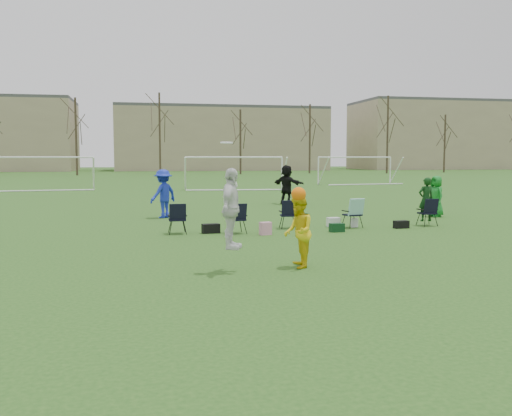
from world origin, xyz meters
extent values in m
plane|color=#214C18|center=(0.00, 0.00, 0.00)|extent=(260.00, 260.00, 0.00)
imported|color=#182BB8|center=(-2.10, 12.58, 0.96)|extent=(1.41, 1.36, 1.93)
imported|color=#157824|center=(8.75, 10.78, 0.83)|extent=(0.62, 0.87, 1.67)
imported|color=black|center=(4.39, 18.01, 1.01)|extent=(1.58, 1.87, 2.02)
imported|color=white|center=(-1.18, 1.40, 1.35)|extent=(0.76, 1.08, 1.70)
imported|color=yellow|center=(0.34, 1.61, 0.79)|extent=(0.71, 0.85, 1.58)
sphere|color=orange|center=(0.34, 1.61, 1.61)|extent=(0.32, 0.32, 0.32)
cylinder|color=white|center=(-1.25, 1.49, 2.72)|extent=(0.27, 0.27, 0.05)
imported|color=#0E3311|center=(6.91, 8.19, 0.93)|extent=(0.57, 0.37, 1.55)
cube|color=black|center=(-0.83, 7.65, 0.15)|extent=(0.58, 0.37, 0.30)
cube|color=pink|center=(0.79, 6.91, 0.20)|extent=(0.39, 0.30, 0.40)
cube|color=#0E3619|center=(3.21, 7.13, 0.14)|extent=(0.47, 0.32, 0.28)
cube|color=silver|center=(3.56, 8.47, 0.16)|extent=(0.43, 0.32, 0.32)
cylinder|color=silver|center=(4.25, 8.22, 0.15)|extent=(0.26, 0.26, 0.30)
cube|color=black|center=(5.69, 7.59, 0.13)|extent=(0.53, 0.33, 0.26)
cube|color=black|center=(-1.88, 7.76, 0.48)|extent=(0.60, 0.60, 0.96)
cube|color=black|center=(-0.04, 7.42, 0.48)|extent=(0.68, 0.68, 0.96)
cube|color=black|center=(1.92, 8.37, 0.48)|extent=(0.66, 0.66, 0.96)
cube|color=black|center=(4.12, 8.10, 0.48)|extent=(0.71, 0.71, 0.96)
cube|color=black|center=(6.91, 8.09, 0.48)|extent=(0.65, 0.65, 0.96)
cylinder|color=white|center=(-6.36, 34.32, 1.20)|extent=(0.12, 0.12, 2.40)
cylinder|color=white|center=(-10.00, 34.00, 2.40)|extent=(7.28, 0.76, 0.12)
cylinder|color=white|center=(0.36, 32.25, 1.20)|extent=(0.12, 0.12, 2.40)
cylinder|color=white|center=(7.64, 31.75, 1.20)|extent=(0.12, 0.12, 2.40)
cylinder|color=white|center=(4.00, 32.00, 2.40)|extent=(7.29, 0.63, 0.12)
cylinder|color=white|center=(12.39, 37.49, 1.20)|extent=(0.12, 0.12, 2.40)
cylinder|color=white|center=(19.61, 38.51, 1.20)|extent=(0.12, 0.12, 2.40)
cylinder|color=white|center=(16.00, 38.00, 2.40)|extent=(7.25, 1.13, 0.12)
cylinder|color=#382B21|center=(-11.00, 68.50, 5.10)|extent=(0.28, 0.28, 10.20)
cylinder|color=#382B21|center=(0.00, 71.50, 5.70)|extent=(0.28, 0.28, 11.40)
cylinder|color=#382B21|center=(11.00, 68.50, 4.50)|extent=(0.28, 0.28, 9.00)
cylinder|color=#382B21|center=(22.00, 71.50, 5.10)|extent=(0.28, 0.28, 10.20)
cylinder|color=#382B21|center=(33.00, 68.50, 5.70)|extent=(0.28, 0.28, 11.40)
cylinder|color=#382B21|center=(44.00, 71.50, 4.50)|extent=(0.28, 0.28, 9.00)
cube|color=tan|center=(12.00, 96.00, 5.50)|extent=(38.00, 16.00, 11.00)
cube|color=tan|center=(55.00, 96.00, 6.50)|extent=(30.00, 16.00, 13.00)
camera|label=1|loc=(-3.06, -10.29, 2.42)|focal=40.00mm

